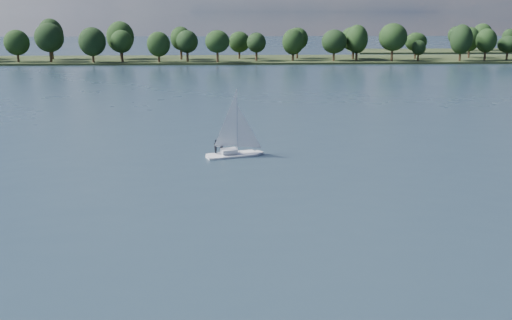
{
  "coord_description": "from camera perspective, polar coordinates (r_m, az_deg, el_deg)",
  "views": [
    {
      "loc": [
        -9.32,
        -22.09,
        19.08
      ],
      "look_at": [
        -6.73,
        41.57,
        2.5
      ],
      "focal_mm": 40.0,
      "sensor_mm": 36.0,
      "label": 1
    }
  ],
  "objects": [
    {
      "name": "ground",
      "position": [
        123.93,
        2.02,
        5.72
      ],
      "size": [
        700.0,
        700.0,
        0.0
      ],
      "primitive_type": "plane",
      "color": "#233342",
      "rests_on": "ground"
    },
    {
      "name": "far_shore",
      "position": [
        235.05,
        -0.05,
        9.93
      ],
      "size": [
        660.0,
        40.0,
        1.5
      ],
      "primitive_type": "cube",
      "color": "black",
      "rests_on": "ground"
    },
    {
      "name": "sailboat",
      "position": [
        77.01,
        -2.42,
        2.28
      ],
      "size": [
        7.57,
        4.27,
        9.61
      ],
      "rotation": [
        0.0,
        0.0,
        0.33
      ],
      "color": "silver",
      "rests_on": "ground"
    },
    {
      "name": "treeline",
      "position": [
        231.16,
        -2.48,
        11.81
      ],
      "size": [
        561.95,
        73.92,
        18.07
      ],
      "color": "black",
      "rests_on": "ground"
    }
  ]
}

